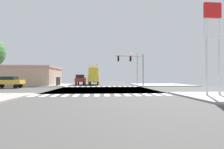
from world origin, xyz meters
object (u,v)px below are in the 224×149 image
at_px(traffic_signal_mast, 132,62).
at_px(bank_building, 21,76).
at_px(gas_station_sign, 213,31).
at_px(sedan_nearside_1, 96,79).
at_px(box_truck_farside_1, 94,74).
at_px(street_lamp, 136,66).
at_px(pickup_leading_1, 81,79).
at_px(sedan_crossing_2, 9,81).

relative_size(traffic_signal_mast, bank_building, 0.37).
relative_size(gas_station_sign, sedan_nearside_1, 1.99).
xyz_separation_m(bank_building, box_truck_farside_1, (15.96, 1.53, 0.49)).
xyz_separation_m(traffic_signal_mast, sedan_nearside_1, (-7.66, 25.94, -3.50)).
bearing_deg(gas_station_sign, box_truck_farside_1, 116.28).
xyz_separation_m(bank_building, sedan_nearside_1, (15.96, 19.93, -0.95)).
bearing_deg(traffic_signal_mast, street_lamp, 71.26).
bearing_deg(pickup_leading_1, box_truck_farside_1, -161.91).
distance_m(box_truck_farside_1, sedan_crossing_2, 17.29).
height_order(gas_station_sign, street_lamp, gas_station_sign).
relative_size(gas_station_sign, sedan_crossing_2, 1.99).
bearing_deg(box_truck_farside_1, bank_building, 5.49).
xyz_separation_m(traffic_signal_mast, gas_station_sign, (4.15, -16.38, 1.34)).
bearing_deg(sedan_crossing_2, bank_building, -163.59).
distance_m(box_truck_farside_1, pickup_leading_1, 3.40).
bearing_deg(traffic_signal_mast, sedan_crossing_2, -170.12).
bearing_deg(street_lamp, pickup_leading_1, -178.20).
distance_m(traffic_signal_mast, gas_station_sign, 16.95).
bearing_deg(gas_station_sign, sedan_nearside_1, 105.60).
relative_size(traffic_signal_mast, pickup_leading_1, 1.23).
xyz_separation_m(gas_station_sign, box_truck_farside_1, (-11.81, 23.92, -3.40)).
bearing_deg(sedan_nearside_1, bank_building, 51.32).
bearing_deg(sedan_nearside_1, sedan_crossing_2, 66.05).
bearing_deg(sedan_nearside_1, gas_station_sign, 105.60).
height_order(street_lamp, box_truck_farside_1, street_lamp).
bearing_deg(bank_building, box_truck_farside_1, 5.49).
distance_m(gas_station_sign, pickup_leading_1, 27.70).
relative_size(street_lamp, sedan_nearside_1, 1.73).
height_order(bank_building, sedan_crossing_2, bank_building).
xyz_separation_m(gas_station_sign, sedan_crossing_2, (-24.94, 12.76, -4.85)).
bearing_deg(gas_station_sign, bank_building, 141.13).
xyz_separation_m(sedan_nearside_1, sedan_crossing_2, (-13.13, -29.56, 0.00)).
distance_m(bank_building, pickup_leading_1, 13.00).
distance_m(bank_building, sedan_crossing_2, 10.08).
bearing_deg(pickup_leading_1, sedan_crossing_2, 45.14).
relative_size(traffic_signal_mast, sedan_nearside_1, 1.46).
relative_size(bank_building, sedan_nearside_1, 3.95).
bearing_deg(sedan_crossing_2, pickup_leading_1, 135.14).
distance_m(gas_station_sign, street_lamp, 23.46).
relative_size(gas_station_sign, bank_building, 0.50).
xyz_separation_m(street_lamp, sedan_crossing_2, (-23.15, -10.59, -3.37)).
xyz_separation_m(traffic_signal_mast, sedan_crossing_2, (-20.79, -3.62, -3.50)).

